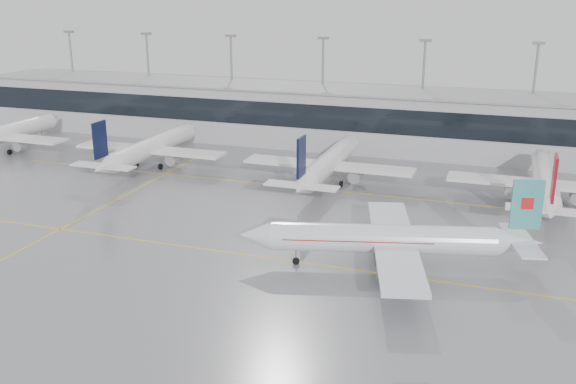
% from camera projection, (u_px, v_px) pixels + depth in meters
% --- Properties ---
extents(ground, '(320.00, 320.00, 0.00)m').
position_uv_depth(ground, '(257.00, 256.00, 81.45)').
color(ground, gray).
rests_on(ground, ground).
extents(taxi_line_main, '(120.00, 0.25, 0.01)m').
position_uv_depth(taxi_line_main, '(257.00, 256.00, 81.45)').
color(taxi_line_main, yellow).
rests_on(taxi_line_main, ground).
extents(taxi_line_north, '(120.00, 0.25, 0.01)m').
position_uv_depth(taxi_line_north, '(322.00, 190.00, 108.51)').
color(taxi_line_north, yellow).
rests_on(taxi_line_north, ground).
extents(taxi_line_cross, '(0.25, 60.00, 0.01)m').
position_uv_depth(taxi_line_cross, '(120.00, 198.00, 104.23)').
color(taxi_line_cross, yellow).
rests_on(taxi_line_cross, ground).
extents(terminal, '(180.00, 15.00, 12.00)m').
position_uv_depth(terminal, '(364.00, 120.00, 135.56)').
color(terminal, '#A7A7AB').
rests_on(terminal, ground).
extents(terminal_glass, '(180.00, 0.20, 5.00)m').
position_uv_depth(terminal_glass, '(356.00, 120.00, 128.29)').
color(terminal_glass, black).
rests_on(terminal_glass, ground).
extents(terminal_roof, '(182.00, 16.00, 0.40)m').
position_uv_depth(terminal_roof, '(365.00, 91.00, 133.68)').
color(terminal_roof, gray).
rests_on(terminal_roof, ground).
extents(light_masts, '(156.40, 1.00, 22.60)m').
position_uv_depth(light_masts, '(372.00, 81.00, 138.75)').
color(light_masts, gray).
rests_on(light_masts, ground).
extents(air_canada_jet, '(36.06, 29.30, 11.45)m').
position_uv_depth(air_canada_jet, '(393.00, 240.00, 77.18)').
color(air_canada_jet, silver).
rests_on(air_canada_jet, ground).
extents(parked_jet_a, '(29.64, 36.96, 11.72)m').
position_uv_depth(parked_jet_a, '(2.00, 135.00, 132.30)').
color(parked_jet_a, white).
rests_on(parked_jet_a, ground).
extents(parked_jet_b, '(29.64, 36.96, 11.72)m').
position_uv_depth(parked_jet_b, '(151.00, 148.00, 121.51)').
color(parked_jet_b, white).
rests_on(parked_jet_b, ground).
extents(parked_jet_c, '(29.64, 36.96, 11.72)m').
position_uv_depth(parked_jet_c, '(329.00, 163.00, 110.71)').
color(parked_jet_c, white).
rests_on(parked_jet_c, ground).
extents(parked_jet_d, '(29.64, 36.96, 11.72)m').
position_uv_depth(parked_jet_d, '(545.00, 182.00, 99.92)').
color(parked_jet_d, white).
rests_on(parked_jet_d, ground).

